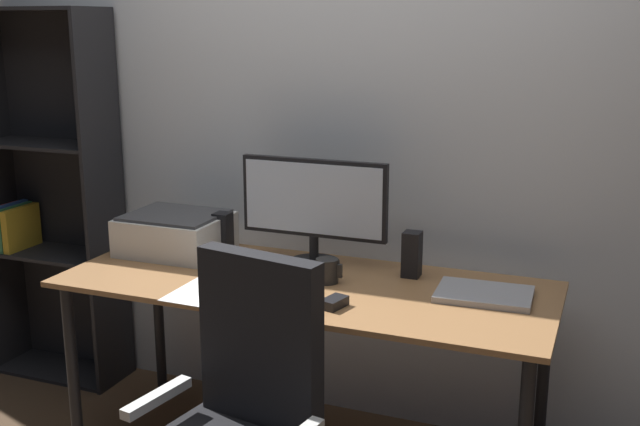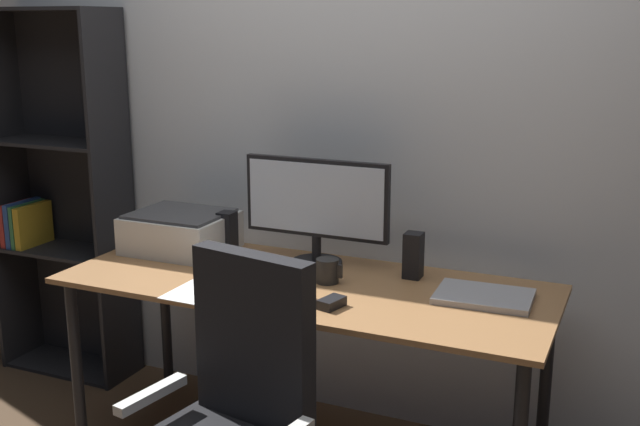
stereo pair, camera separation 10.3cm
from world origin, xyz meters
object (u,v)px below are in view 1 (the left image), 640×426
object	(u,v)px
speaker_left	(223,233)
bookshelf	(50,201)
speaker_right	(412,254)
laptop	(484,294)
coffee_mug	(327,271)
mouse	(334,303)
desk	(305,302)
printer	(176,233)
keyboard	(272,295)
monitor	(314,204)

from	to	relation	value
speaker_left	bookshelf	bearing A→B (deg)	171.52
speaker_left	speaker_right	bearing A→B (deg)	0.00
laptop	speaker_right	xyz separation A→B (m)	(-0.29, 0.12, 0.07)
coffee_mug	speaker_right	distance (m)	0.32
mouse	laptop	world-z (taller)	mouse
desk	mouse	distance (m)	0.29
speaker_left	coffee_mug	bearing A→B (deg)	-18.85
speaker_left	printer	bearing A→B (deg)	-165.32
printer	keyboard	bearing A→B (deg)	-30.40
coffee_mug	mouse	bearing A→B (deg)	-63.62
printer	bookshelf	size ratio (longest dim) A/B	0.23
mouse	coffee_mug	xyz separation A→B (m)	(-0.11, 0.22, 0.03)
mouse	bookshelf	xyz separation A→B (m)	(-1.62, 0.55, 0.09)
monitor	bookshelf	world-z (taller)	bookshelf
keyboard	mouse	bearing A→B (deg)	0.41
monitor	printer	world-z (taller)	monitor
coffee_mug	monitor	bearing A→B (deg)	124.47
printer	bookshelf	world-z (taller)	bookshelf
mouse	speaker_left	xyz separation A→B (m)	(-0.63, 0.40, 0.07)
laptop	mouse	bearing A→B (deg)	-150.63
mouse	bookshelf	size ratio (longest dim) A/B	0.06
desk	coffee_mug	distance (m)	0.15
speaker_right	keyboard	bearing A→B (deg)	-133.93
mouse	speaker_left	world-z (taller)	speaker_left
speaker_left	laptop	bearing A→B (deg)	-6.64
monitor	printer	size ratio (longest dim) A/B	1.46
desk	laptop	distance (m)	0.64
monitor	coffee_mug	distance (m)	0.30
speaker_left	speaker_right	distance (m)	0.78
speaker_right	bookshelf	bearing A→B (deg)	175.24
coffee_mug	laptop	bearing A→B (deg)	5.40
laptop	speaker_left	world-z (taller)	speaker_left
coffee_mug	printer	size ratio (longest dim) A/B	0.25
mouse	laptop	xyz separation A→B (m)	(0.44, 0.28, -0.01)
keyboard	mouse	distance (m)	0.23
coffee_mug	keyboard	bearing A→B (deg)	-118.17
bookshelf	mouse	bearing A→B (deg)	-18.69
bookshelf	monitor	bearing A→B (deg)	-5.78
keyboard	speaker_left	distance (m)	0.57
mouse	coffee_mug	size ratio (longest dim) A/B	0.98
mouse	speaker_right	size ratio (longest dim) A/B	0.56
mouse	speaker_right	xyz separation A→B (m)	(0.15, 0.40, 0.07)
monitor	printer	distance (m)	0.61
monitor	coffee_mug	bearing A→B (deg)	-55.53
keyboard	laptop	xyz separation A→B (m)	(0.67, 0.27, 0.00)
desk	keyboard	bearing A→B (deg)	-101.57
keyboard	coffee_mug	world-z (taller)	coffee_mug
monitor	mouse	bearing A→B (deg)	-59.78
bookshelf	printer	bearing A→B (deg)	-13.88
coffee_mug	desk	bearing A→B (deg)	-162.46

